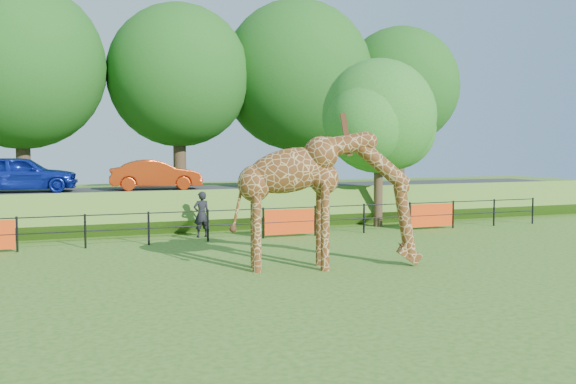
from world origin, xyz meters
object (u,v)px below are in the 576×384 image
Objects in this scene: car_blue at (21,174)px; tree_east at (381,121)px; giraffe at (328,200)px; car_red at (156,175)px; visitor at (202,214)px.

tree_east is (13.57, -4.86, 2.13)m from car_blue.
car_red is at bearing 114.83° from giraffe.
visitor is (6.04, -5.35, -1.33)m from car_blue.
tree_east reaches higher than car_red.
visitor is (0.75, -4.98, -1.23)m from car_red.
tree_east reaches higher than visitor.
visitor is at bearing -166.28° from car_red.
visitor is at bearing 116.98° from giraffe.
tree_east is (8.28, -4.49, 2.23)m from car_red.
tree_east is (5.81, 7.50, 2.45)m from giraffe.
car_blue reaches higher than visitor.
car_red is 0.57× the size of tree_east.
car_red is at bearing -88.47° from car_blue.
giraffe is 1.18× the size of car_blue.
giraffe is 0.76× the size of tree_east.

